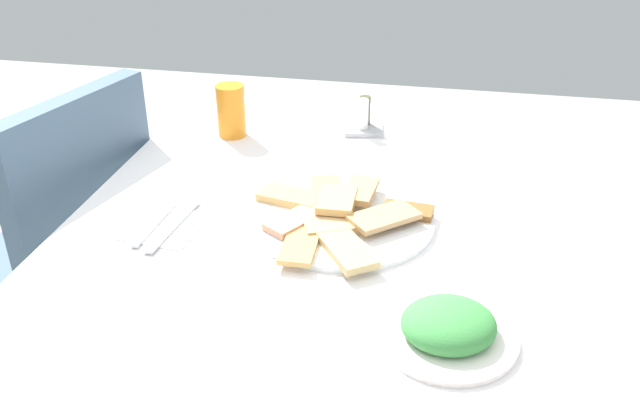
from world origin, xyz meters
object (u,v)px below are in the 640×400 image
Objects in this scene: paper_napkin at (164,226)px; salad_plate_greens at (448,328)px; soda_can at (231,111)px; dining_chair at (62,250)px; dining_table at (307,247)px; pide_platter at (339,217)px; condiment_caddy at (364,121)px; fork at (173,225)px; spoon at (155,223)px.

salad_plate_greens is at bearing -112.57° from paper_napkin.
dining_chair is at bearing 119.56° from soda_can.
pide_platter reaches higher than dining_table.
pide_platter is 0.36m from salad_plate_greens.
condiment_caddy is at bearing 16.99° from salad_plate_greens.
dining_table is 0.28m from paper_napkin.
condiment_caddy is (0.51, -0.28, 0.02)m from fork.
paper_napkin is at bearing 115.26° from dining_table.
dining_table is at bearing 172.45° from condiment_caddy.
fork is 0.04m from spoon.
paper_napkin is 0.59m from condiment_caddy.
fork is 0.58m from condiment_caddy.
dining_table is at bearing 61.86° from pide_platter.
dining_chair is 4.90× the size of fork.
soda_can is (0.21, -0.37, 0.30)m from dining_chair.
paper_napkin is (-0.22, -0.37, 0.24)m from dining_chair.
salad_plate_greens reaches higher than fork.
salad_plate_greens is 0.76m from condiment_caddy.
dining_chair is (0.11, 0.61, -0.15)m from dining_table.
soda_can is 0.43m from paper_napkin.
condiment_caddy is (0.73, 0.22, 0.01)m from salad_plate_greens.
dining_table is at bearing -57.63° from fork.
salad_plate_greens reaches higher than dining_table.
salad_plate_greens is at bearing -163.01° from condiment_caddy.
soda_can is 0.31m from condiment_caddy.
dining_table is 8.67× the size of paper_napkin.
salad_plate_greens reaches higher than pide_platter.
dining_chair reaches higher than paper_napkin.
paper_napkin is 0.84× the size of spoon.
salad_plate_greens reaches higher than spoon.
pide_platter is (-0.04, -0.07, 0.10)m from dining_table.
pide_platter is 0.32m from paper_napkin.
salad_plate_greens is (-0.33, -0.28, 0.10)m from dining_table.
condiment_caddy is (0.51, -0.29, 0.02)m from paper_napkin.
dining_chair reaches higher than fork.
dining_chair reaches higher than dining_table.
salad_plate_greens is 1.95× the size of condiment_caddy.
salad_plate_greens is at bearing -140.96° from soda_can.
dining_chair is 0.74m from pide_platter.
soda_can is at bearing -60.44° from dining_chair.
condiment_caddy reaches higher than fork.
fork is at bearing 66.70° from salad_plate_greens.
soda_can is 0.43m from fork.
soda_can is (0.35, 0.32, 0.05)m from pide_platter.
paper_napkin is at bearing -120.55° from dining_chair.
dining_table is 5.90× the size of salad_plate_greens.
condiment_caddy is at bearing -29.66° from paper_napkin.
fork is at bearing -90.00° from paper_napkin.
soda_can reaches higher than paper_napkin.
spoon is (0.21, 0.53, -0.01)m from salad_plate_greens.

